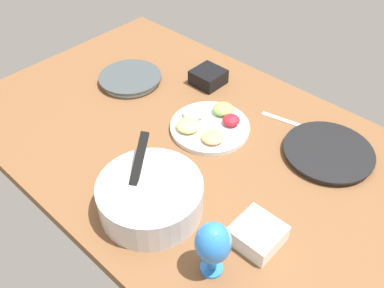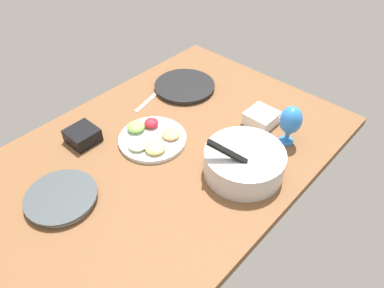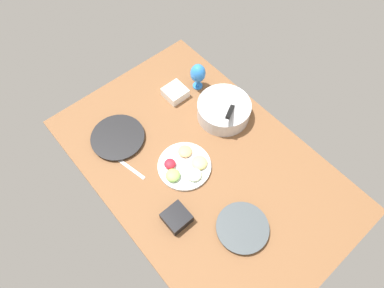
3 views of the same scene
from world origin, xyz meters
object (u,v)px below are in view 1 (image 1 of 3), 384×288
(square_bowl_black, at_px, (208,76))
(fruit_platter, at_px, (209,125))
(mixing_bowl, at_px, (150,196))
(hurricane_glass_blue, at_px, (213,244))
(dinner_plate_right, at_px, (130,79))
(square_bowl_white, at_px, (257,234))
(dinner_plate_left, at_px, (328,152))

(square_bowl_black, bearing_deg, fruit_platter, 132.14)
(mixing_bowl, height_order, hurricane_glass_blue, mixing_bowl)
(fruit_platter, relative_size, hurricane_glass_blue, 1.60)
(dinner_plate_right, relative_size, mixing_bowl, 0.84)
(mixing_bowl, relative_size, fruit_platter, 1.07)
(hurricane_glass_blue, bearing_deg, square_bowl_white, -102.42)
(dinner_plate_right, bearing_deg, square_bowl_black, -139.02)
(mixing_bowl, xyz_separation_m, hurricane_glass_blue, (-0.26, 0.03, 0.06))
(hurricane_glass_blue, bearing_deg, dinner_plate_left, -90.52)
(dinner_plate_left, height_order, hurricane_glass_blue, hurricane_glass_blue)
(dinner_plate_right, relative_size, fruit_platter, 0.90)
(square_bowl_white, bearing_deg, dinner_plate_left, -86.36)
(hurricane_glass_blue, bearing_deg, square_bowl_black, -48.11)
(mixing_bowl, xyz_separation_m, fruit_platter, (0.11, -0.39, -0.04))
(dinner_plate_left, bearing_deg, dinner_plate_right, 11.39)
(dinner_plate_right, relative_size, square_bowl_black, 2.17)
(square_bowl_black, xyz_separation_m, square_bowl_white, (-0.60, 0.48, -0.00))
(fruit_platter, bearing_deg, square_bowl_white, 146.53)
(mixing_bowl, height_order, square_bowl_black, mixing_bowl)
(mixing_bowl, distance_m, square_bowl_white, 0.32)
(square_bowl_white, bearing_deg, square_bowl_black, -38.76)
(mixing_bowl, relative_size, hurricane_glass_blue, 1.71)
(dinner_plate_left, height_order, square_bowl_black, square_bowl_black)
(dinner_plate_right, distance_m, mixing_bowl, 0.67)
(dinner_plate_left, relative_size, hurricane_glass_blue, 1.68)
(square_bowl_black, bearing_deg, square_bowl_white, 141.24)
(square_bowl_white, bearing_deg, dinner_plate_right, -17.98)
(square_bowl_white, bearing_deg, hurricane_glass_blue, 77.58)
(dinner_plate_left, relative_size, fruit_platter, 1.05)
(fruit_platter, xyz_separation_m, hurricane_glass_blue, (-0.38, 0.42, 0.09))
(hurricane_glass_blue, bearing_deg, fruit_platter, -48.24)
(dinner_plate_left, height_order, fruit_platter, fruit_platter)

